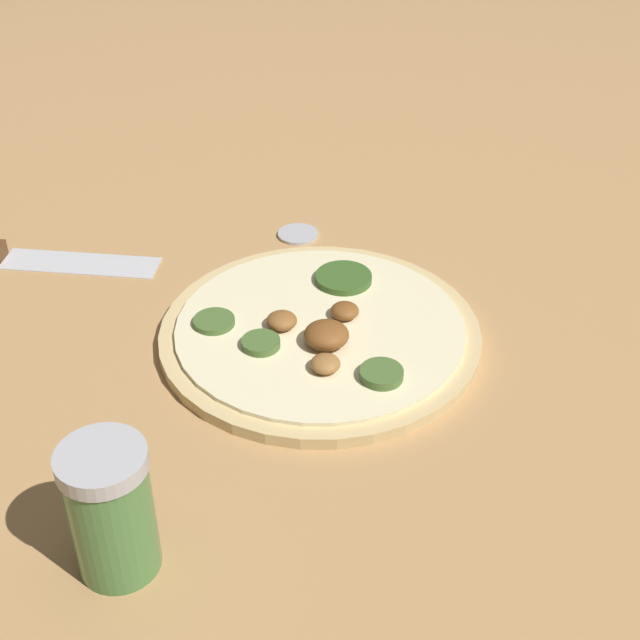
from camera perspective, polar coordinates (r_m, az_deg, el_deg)
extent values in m
plane|color=tan|center=(0.82, 0.00, -1.21)|extent=(3.00, 3.00, 0.00)
cylinder|color=#D6B77A|center=(0.82, 0.00, -0.89)|extent=(0.29, 0.29, 0.01)
cylinder|color=beige|center=(0.81, 0.00, -0.46)|extent=(0.26, 0.26, 0.00)
ellipsoid|color=brown|center=(0.78, 0.42, -0.95)|extent=(0.04, 0.04, 0.02)
cylinder|color=#385B23|center=(0.87, 1.75, 2.67)|extent=(0.06, 0.06, 0.01)
ellipsoid|color=brown|center=(0.82, 1.60, 0.60)|extent=(0.03, 0.03, 0.01)
ellipsoid|color=brown|center=(0.81, -2.47, -0.03)|extent=(0.03, 0.03, 0.01)
cylinder|color=#47662D|center=(0.82, -6.80, -0.09)|extent=(0.04, 0.04, 0.01)
ellipsoid|color=#996633|center=(0.76, 0.35, -2.81)|extent=(0.03, 0.03, 0.01)
cylinder|color=#47662D|center=(0.75, 3.96, -3.46)|extent=(0.04, 0.04, 0.01)
cylinder|color=#47662D|center=(0.78, -3.80, -1.48)|extent=(0.03, 0.03, 0.01)
cube|color=silver|center=(0.96, -15.08, 3.55)|extent=(0.17, 0.07, 0.00)
cylinder|color=#4C7F42|center=(0.61, -13.15, -12.19)|extent=(0.06, 0.06, 0.09)
cylinder|color=#B2B2B7|center=(0.58, -13.83, -8.75)|extent=(0.06, 0.06, 0.01)
cylinder|color=#B2B2B7|center=(0.98, -1.42, 5.60)|extent=(0.04, 0.04, 0.01)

